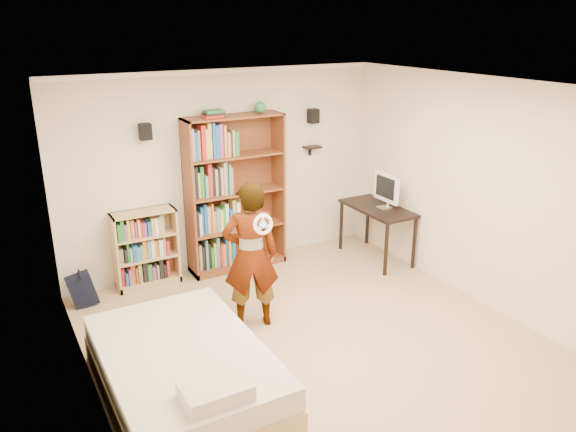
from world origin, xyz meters
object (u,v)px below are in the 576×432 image
low_bookshelf (146,249)px  person (251,255)px  tall_bookshelf (236,194)px  daybed (184,366)px  computer_desk (376,233)px

low_bookshelf → person: bearing=-64.2°
tall_bookshelf → low_bookshelf: tall_bookshelf is taller
tall_bookshelf → daybed: bearing=-124.0°
tall_bookshelf → low_bookshelf: (-1.26, 0.04, -0.56)m
daybed → person: size_ratio=1.25×
low_bookshelf → daybed: 2.48m
computer_desk → daybed: computer_desk is taller
daybed → person: bearing=38.4°
tall_bookshelf → daybed: size_ratio=1.00×
tall_bookshelf → person: size_ratio=1.26×
tall_bookshelf → computer_desk: 2.11m
tall_bookshelf → daybed: 2.99m
computer_desk → person: bearing=-161.3°
tall_bookshelf → person: tall_bookshelf is taller
person → daybed: bearing=58.0°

